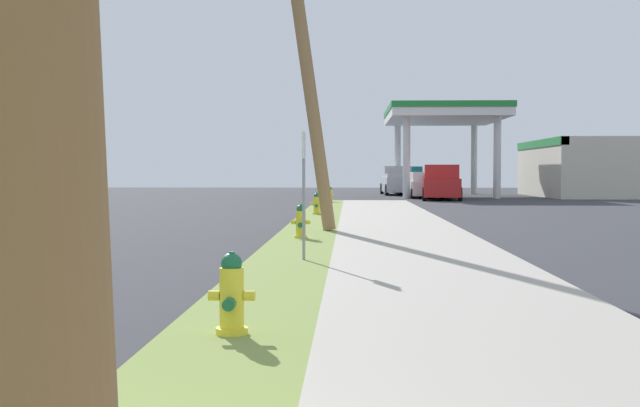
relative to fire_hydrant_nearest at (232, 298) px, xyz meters
The scene contains 12 objects.
fire_hydrant_nearest is the anchor object (origin of this frame).
fire_hydrant_second 10.85m from the fire_hydrant_nearest, 90.13° to the left, with size 0.42×0.38×0.74m.
fire_hydrant_third 21.08m from the fire_hydrant_nearest, 90.23° to the left, with size 0.42×0.37×0.74m.
fire_hydrant_fourth 32.62m from the fire_hydrant_nearest, 89.84° to the left, with size 0.42×0.38×0.74m.
utility_pole_midground 13.74m from the fire_hydrant_nearest, 90.37° to the left, with size 2.14×0.69×9.04m.
street_sign_post 6.46m from the fire_hydrant_nearest, 87.33° to the left, with size 0.05×0.36×2.12m.
gas_station_canopy 48.60m from the fire_hydrant_nearest, 73.03° to the left, with size 15.71×12.22×5.71m.
car_navy_by_near_pump 46.80m from the fire_hydrant_nearest, 82.52° to the left, with size 1.97×4.51×1.57m.
car_white_by_far_pump 43.26m from the fire_hydrant_nearest, 82.61° to the left, with size 2.03×4.54×1.57m.
truck_teal_at_forecourt 53.49m from the fire_hydrant_nearest, 84.18° to the left, with size 2.51×5.54×1.97m.
truck_red_on_apron 39.93m from the fire_hydrant_nearest, 81.09° to the left, with size 2.50×5.54×1.97m.
truck_silver_at_far_bay 50.08m from the fire_hydrant_nearest, 84.99° to the left, with size 2.31×5.47×1.97m.
Camera 1 is at (1.72, -2.63, 1.58)m, focal length 46.53 mm.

